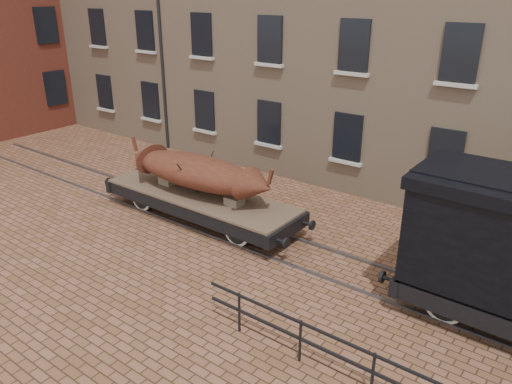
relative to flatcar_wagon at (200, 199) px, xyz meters
The scene contains 4 objects.
ground 1.87m from the flatcar_wagon, ahead, with size 90.00×90.00×0.00m, color brown.
rail_track 1.86m from the flatcar_wagon, ahead, with size 30.00×1.52×0.06m.
flatcar_wagon is the anchor object (origin of this frame).
iron_boat 0.95m from the flatcar_wagon, behind, with size 5.91×1.80×1.44m.
Camera 1 is at (8.87, -10.94, 7.19)m, focal length 35.00 mm.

